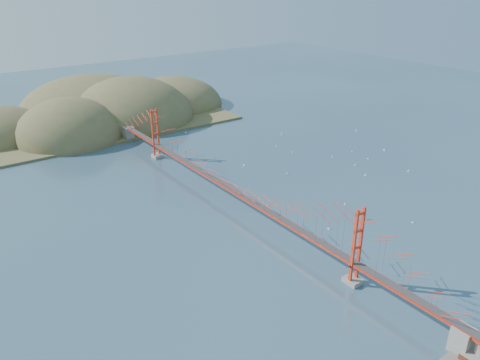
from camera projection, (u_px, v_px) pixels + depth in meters
ground at (230, 204)px, 87.63m from camera, size 320.00×320.00×0.00m
bridge at (229, 169)px, 84.92m from camera, size 2.20×94.40×12.00m
fort at (477, 354)px, 52.23m from camera, size 3.70×2.30×1.75m
far_headlands at (105, 118)px, 139.48m from camera, size 84.00×58.00×25.00m
sailboat_9 at (384, 150)px, 114.06m from camera, size 0.51×0.62×0.72m
sailboat_2 at (365, 175)px, 99.67m from camera, size 0.51×0.41×0.59m
sailboat_11 at (356, 131)px, 127.58m from camera, size 0.58×0.58×0.64m
sailboat_4 at (352, 151)px, 113.03m from camera, size 0.59×0.59×0.62m
sailboat_17 at (282, 134)px, 125.30m from camera, size 0.58×0.46×0.68m
sailboat_1 at (355, 165)px, 104.91m from camera, size 0.71×0.71×0.75m
sailboat_12 at (186, 132)px, 126.50m from camera, size 0.65×0.65×0.73m
sailboat_0 at (345, 204)px, 87.37m from camera, size 0.47×0.53×0.60m
sailboat_16 at (287, 173)px, 100.62m from camera, size 0.60×0.60×0.64m
sailboat_5 at (368, 158)px, 108.82m from camera, size 0.41×0.49×0.57m
sailboat_8 at (292, 152)px, 112.61m from camera, size 0.61×0.61×0.64m
sailboat_15 at (276, 146)px, 116.69m from camera, size 0.39×0.48×0.56m
sailboat_10 at (328, 228)px, 79.03m from camera, size 0.47×0.54×0.62m
sailboat_3 at (244, 166)px, 104.69m from camera, size 0.50×0.43×0.57m
sailboat_6 at (413, 222)px, 80.97m from camera, size 0.51×0.51×0.58m
sailboat_14 at (332, 156)px, 109.98m from camera, size 0.52×0.52×0.57m
sailboat_extra_0 at (408, 171)px, 101.75m from camera, size 0.53×0.51×0.59m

